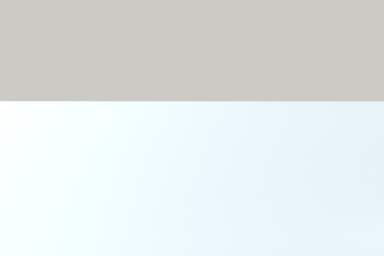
{
  "coord_description": "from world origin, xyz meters",
  "views": [
    {
      "loc": [
        -9.23,
        -16.82,
        3.3
      ],
      "look_at": [
        -5.19,
        16.02,
        2.06
      ],
      "focal_mm": 72.98,
      "sensor_mm": 36.0,
      "label": 1
    }
  ],
  "objects": []
}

